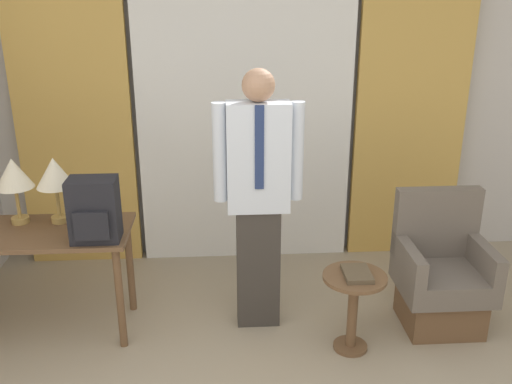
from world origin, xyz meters
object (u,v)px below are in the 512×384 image
object	(u,v)px
book	(357,274)
side_table	(353,299)
armchair	(441,278)
backpack	(94,210)
desk	(37,246)
person	(258,192)
table_lamp_left	(14,176)
table_lamp_right	(55,175)

from	to	relation	value
book	side_table	bearing A→B (deg)	152.84
armchair	side_table	distance (m)	0.72
backpack	armchair	size ratio (longest dim) A/B	0.43
side_table	desk	bearing A→B (deg)	170.29
person	side_table	xyz separation A→B (m)	(0.58, -0.35, -0.61)
desk	book	xyz separation A→B (m)	(2.03, -0.35, -0.08)
table_lamp_left	table_lamp_right	xyz separation A→B (m)	(0.26, 0.00, 0.00)
person	book	distance (m)	0.81
table_lamp_left	armchair	bearing A→B (deg)	-4.43
table_lamp_left	side_table	world-z (taller)	table_lamp_left
desk	table_lamp_right	bearing A→B (deg)	47.54
table_lamp_left	backpack	size ratio (longest dim) A/B	1.12
table_lamp_left	book	bearing A→B (deg)	-12.85
desk	side_table	distance (m)	2.07
book	person	bearing A→B (deg)	148.74
side_table	book	bearing A→B (deg)	-27.16
side_table	armchair	bearing A→B (deg)	22.01
table_lamp_left	person	xyz separation A→B (m)	(1.57, -0.14, -0.10)
armchair	desk	bearing A→B (deg)	178.37
table_lamp_left	book	distance (m)	2.28
desk	table_lamp_right	size ratio (longest dim) A/B	2.73
table_lamp_left	book	world-z (taller)	table_lamp_left
person	table_lamp_right	bearing A→B (deg)	174.09
table_lamp_left	side_table	distance (m)	2.32
person	table_lamp_left	bearing A→B (deg)	175.06
desk	book	distance (m)	2.07
table_lamp_left	table_lamp_right	size ratio (longest dim) A/B	1.00
desk	table_lamp_left	xyz separation A→B (m)	(-0.13, 0.14, 0.44)
table_lamp_right	person	distance (m)	1.33
desk	person	world-z (taller)	person
table_lamp_right	book	distance (m)	2.03
backpack	person	size ratio (longest dim) A/B	0.23
desk	table_lamp_right	distance (m)	0.48
desk	backpack	bearing A→B (deg)	-20.60
table_lamp_right	book	size ratio (longest dim) A/B	1.93
armchair	side_table	world-z (taller)	armchair
desk	table_lamp_left	world-z (taller)	table_lamp_left
desk	book	bearing A→B (deg)	-9.81
side_table	book	size ratio (longest dim) A/B	2.31
desk	side_table	bearing A→B (deg)	-9.71
table_lamp_left	desk	bearing A→B (deg)	-47.54
table_lamp_left	book	size ratio (longest dim) A/B	1.93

